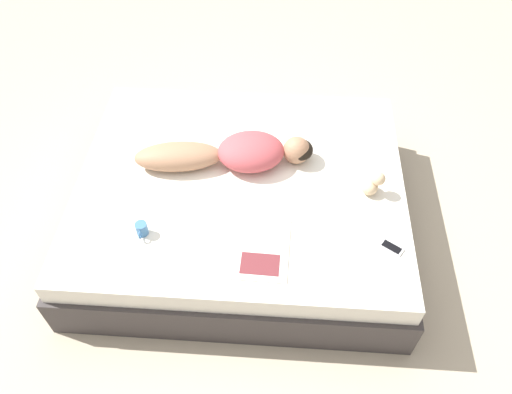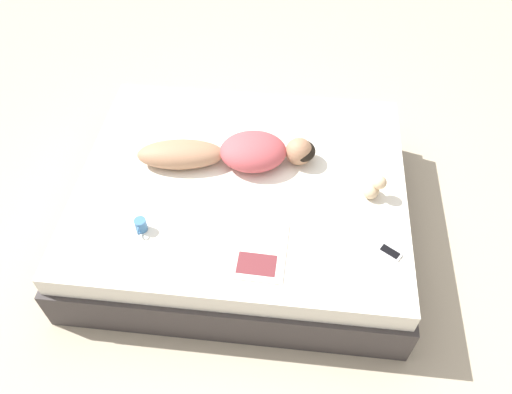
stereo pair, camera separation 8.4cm
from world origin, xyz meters
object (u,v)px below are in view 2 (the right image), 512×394
object	(u,v)px
person	(235,152)
open_magazine	(259,249)
cell_phone	(390,252)
coffee_mug	(141,225)

from	to	relation	value
person	open_magazine	size ratio (longest dim) A/B	2.63
person	cell_phone	size ratio (longest dim) A/B	8.14
open_magazine	coffee_mug	xyz separation A→B (m)	(-0.07, -0.72, 0.04)
person	open_magazine	xyz separation A→B (m)	(0.70, 0.24, -0.09)
person	coffee_mug	size ratio (longest dim) A/B	11.47
coffee_mug	cell_phone	xyz separation A→B (m)	(0.01, 1.49, -0.04)
open_magazine	cell_phone	size ratio (longest dim) A/B	3.10
coffee_mug	cell_phone	world-z (taller)	coffee_mug
person	cell_phone	distance (m)	1.19
person	open_magazine	world-z (taller)	person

